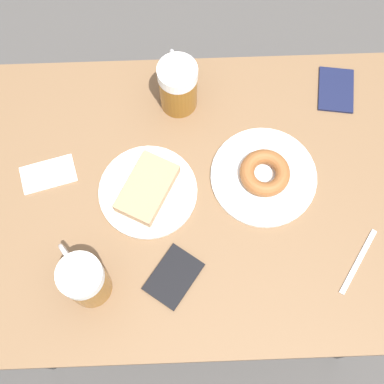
% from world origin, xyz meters
% --- Properties ---
extents(ground_plane, '(8.00, 8.00, 0.00)m').
position_xyz_m(ground_plane, '(0.00, 0.00, 0.00)').
color(ground_plane, '#474442').
extents(table, '(0.76, 1.05, 0.72)m').
position_xyz_m(table, '(0.00, 0.00, 0.66)').
color(table, brown).
rests_on(table, ground_plane).
extents(plate_with_cake, '(0.23, 0.23, 0.04)m').
position_xyz_m(plate_with_cake, '(0.01, 0.10, 0.74)').
color(plate_with_cake, white).
rests_on(plate_with_cake, table).
extents(plate_with_donut, '(0.26, 0.26, 0.05)m').
position_xyz_m(plate_with_donut, '(0.04, -0.17, 0.74)').
color(plate_with_donut, white).
rests_on(plate_with_donut, table).
extents(beer_mug_left, '(0.13, 0.11, 0.15)m').
position_xyz_m(beer_mug_left, '(-0.21, 0.23, 0.80)').
color(beer_mug_left, '#8C5619').
rests_on(beer_mug_left, table).
extents(beer_mug_center, '(0.15, 0.10, 0.15)m').
position_xyz_m(beer_mug_center, '(0.25, 0.03, 0.80)').
color(beer_mug_center, '#8C5619').
rests_on(beer_mug_center, table).
extents(napkin_folded, '(0.10, 0.14, 0.00)m').
position_xyz_m(napkin_folded, '(0.06, 0.34, 0.73)').
color(napkin_folded, white).
rests_on(napkin_folded, table).
extents(fork, '(0.15, 0.11, 0.00)m').
position_xyz_m(fork, '(-0.18, -0.37, 0.73)').
color(fork, silver).
rests_on(fork, table).
extents(passport_near_edge, '(0.14, 0.11, 0.01)m').
position_xyz_m(passport_near_edge, '(0.27, -0.38, 0.73)').
color(passport_near_edge, '#141938').
rests_on(passport_near_edge, table).
extents(passport_far_edge, '(0.15, 0.15, 0.01)m').
position_xyz_m(passport_far_edge, '(-0.20, 0.05, 0.73)').
color(passport_far_edge, black).
rests_on(passport_far_edge, table).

